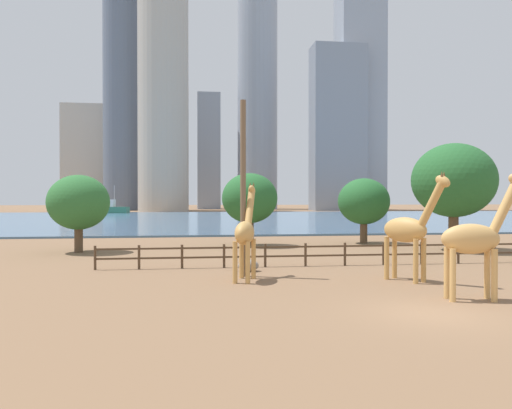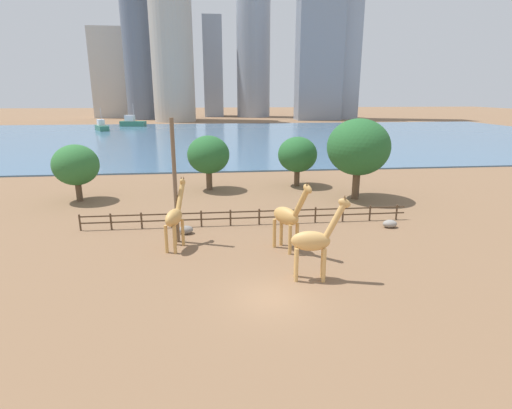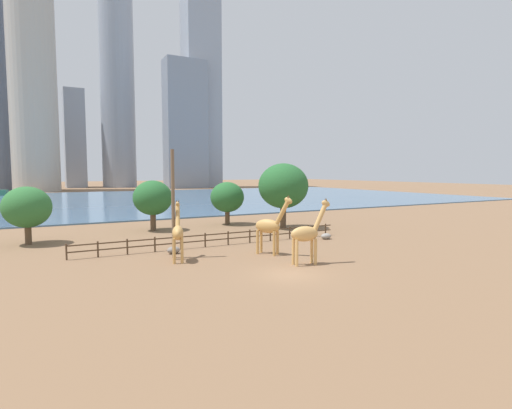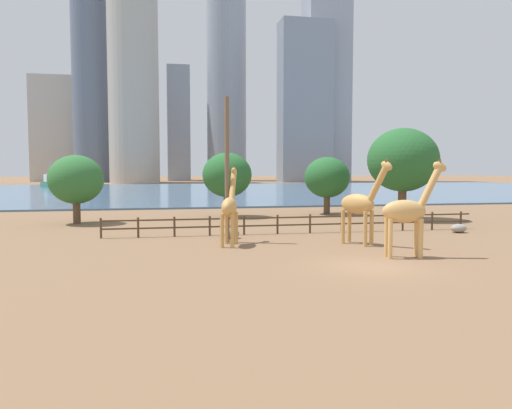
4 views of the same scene
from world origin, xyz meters
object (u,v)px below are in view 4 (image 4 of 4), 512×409
object	(u,v)px
giraffe_companion	(230,207)
giraffe_young	(408,211)
tree_right_tall	(403,160)
tree_left_small	(76,180)
boulder_by_pole	(231,234)
giraffe_tall	(360,204)
boulder_near_fence	(459,228)
utility_pole	(227,170)
boat_ferry	(85,181)
boat_sailboat	(50,183)
tree_left_large	(227,175)
tree_center_broad	(327,178)

from	to	relation	value
giraffe_companion	giraffe_young	xyz separation A→B (m)	(8.08, -5.70, 0.10)
tree_right_tall	giraffe_young	bearing A→B (deg)	-116.85
giraffe_companion	tree_left_small	xyz separation A→B (m)	(-10.44, 13.57, 1.31)
giraffe_companion	boulder_by_pole	xyz separation A→B (m)	(0.47, 2.81, -1.93)
giraffe_tall	giraffe_companion	distance (m)	7.57
giraffe_companion	boulder_near_fence	world-z (taller)	giraffe_companion
utility_pole	tree_left_small	size ratio (longest dim) A/B	1.57
utility_pole	boulder_by_pole	world-z (taller)	utility_pole
giraffe_young	utility_pole	world-z (taller)	utility_pole
boulder_by_pole	boat_ferry	bearing A→B (deg)	102.43
tree_left_small	boat_ferry	size ratio (longest dim) A/B	0.68
giraffe_companion	tree_right_tall	distance (m)	20.41
giraffe_tall	boat_sailboat	distance (m)	97.80
boulder_by_pole	tree_left_large	world-z (taller)	tree_left_large
boulder_by_pole	boat_ferry	world-z (taller)	boat_ferry
giraffe_tall	tree_left_large	world-z (taller)	tree_left_large
giraffe_young	tree_right_tall	world-z (taller)	tree_right_tall
giraffe_companion	tree_center_broad	distance (m)	21.47
boulder_near_fence	boulder_by_pole	bearing A→B (deg)	178.94
tree_left_large	tree_center_broad	world-z (taller)	tree_left_large
giraffe_companion	tree_left_large	bearing A→B (deg)	9.86
tree_left_large	giraffe_young	bearing A→B (deg)	-75.40
tree_center_broad	tree_left_small	bearing A→B (deg)	-169.64
boat_sailboat	utility_pole	bearing A→B (deg)	-9.09
giraffe_tall	tree_left_small	xyz separation A→B (m)	(-17.90, 14.86, 1.15)
tree_left_large	tree_center_broad	distance (m)	9.93
boat_sailboat	giraffe_companion	bearing A→B (deg)	-9.31
giraffe_young	boat_sailboat	size ratio (longest dim) A/B	0.70
tree_center_broad	tree_left_small	xyz separation A→B (m)	(-22.54, -4.12, -0.02)
tree_center_broad	boat_ferry	xyz separation A→B (m)	(-33.93, 86.24, -2.21)
giraffe_young	tree_right_tall	distance (m)	19.32
tree_left_large	tree_right_tall	bearing A→B (deg)	-20.73
giraffe_tall	giraffe_young	xyz separation A→B (m)	(0.63, -4.41, -0.06)
giraffe_companion	tree_center_broad	size ratio (longest dim) A/B	0.84
boulder_by_pole	boat_ferry	distance (m)	103.55
tree_left_large	boat_ferry	world-z (taller)	boat_ferry
giraffe_companion	boulder_by_pole	bearing A→B (deg)	7.83
giraffe_tall	boat_sailboat	size ratio (longest dim) A/B	0.71
giraffe_tall	boat_ferry	xyz separation A→B (m)	(-29.28, 105.23, -1.04)
giraffe_young	tree_left_large	bearing A→B (deg)	113.71
giraffe_companion	boulder_by_pole	distance (m)	3.44
utility_pole	boulder_by_pole	distance (m)	4.37
boulder_by_pole	tree_center_broad	size ratio (longest dim) A/B	0.20
boulder_near_fence	giraffe_companion	bearing A→B (deg)	-171.25
boulder_near_fence	tree_right_tall	distance (m)	10.08
tree_left_large	giraffe_tall	bearing A→B (deg)	-73.87
boat_ferry	tree_center_broad	bearing A→B (deg)	-56.99
utility_pole	tree_left_small	xyz separation A→B (m)	(-10.46, 12.38, -0.79)
giraffe_young	tree_left_large	xyz separation A→B (m)	(-5.87, 22.54, 1.50)
boulder_near_fence	boulder_by_pole	distance (m)	15.90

